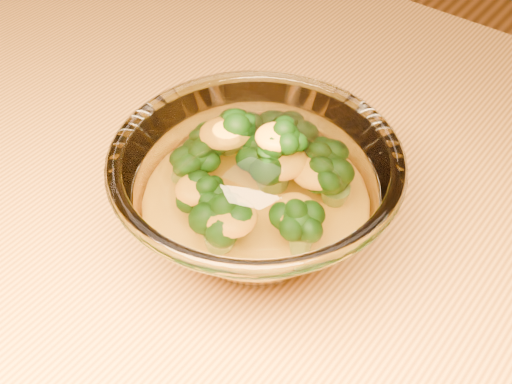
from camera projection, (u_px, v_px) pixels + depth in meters
table at (226, 274)px, 0.68m from camera, size 1.20×0.80×0.75m
glass_bowl at (256, 196)px, 0.54m from camera, size 0.22×0.22×0.10m
cheese_sauce at (256, 215)px, 0.55m from camera, size 0.13×0.13×0.04m
broccoli_heap at (260, 172)px, 0.54m from camera, size 0.13×0.14×0.08m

